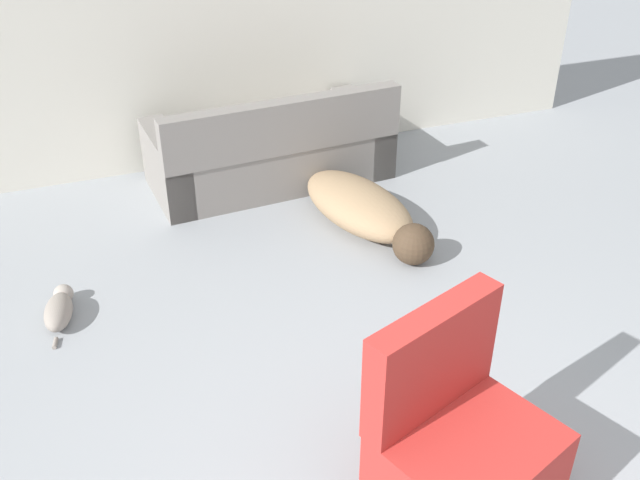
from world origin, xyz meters
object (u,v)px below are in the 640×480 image
Objects in this scene: side_chair at (459,456)px; cat at (59,309)px; couch at (271,152)px; book_red at (407,330)px; book_cream at (477,300)px; dog at (363,209)px.

cat is at bearing 106.75° from side_chair.
cat is at bearing 32.94° from couch.
cat is 2.02m from book_red.
book_cream is 1.56m from side_chair.
side_chair reaches higher than book_cream.
dog is at bearing 105.14° from book_cream.
book_red is at bearing -24.21° from dog.
book_red is (0.15, -2.09, -0.24)m from couch.
couch is at bearing 108.74° from book_cream.
dog reaches higher than book_red.
book_red is 0.26× the size of side_chair.
dog is at bearing 108.82° from couch.
couch is at bearing -42.17° from cat.
side_chair is at bearing -27.19° from dog.
book_cream is (0.29, -1.06, -0.13)m from dog.
book_red is at bearing 52.36° from side_chair.
book_red is 0.54m from book_cream.
book_cream is (0.67, -1.98, -0.24)m from couch.
book_red is (1.84, -0.83, -0.06)m from cat.
book_cream is (2.37, -0.72, -0.06)m from cat.
cat is 2.07× the size of book_cream.
cat is (-2.08, -0.35, -0.08)m from dog.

